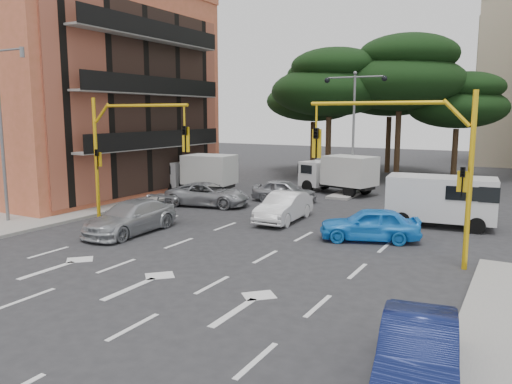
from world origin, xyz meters
The scene contains 21 objects.
ground centered at (0.00, 0.00, 0.00)m, with size 120.00×120.00×0.00m, color #28282B.
median_strip centered at (0.00, 16.00, 0.07)m, with size 1.40×6.00×0.15m, color gray.
apartment_orange centered at (-17.95, 8.00, 6.85)m, with size 15.19×16.15×13.70m.
pine_left_near centered at (-3.94, 21.96, 7.60)m, with size 9.15×9.15×10.23m.
pine_center centered at (1.06, 23.96, 8.30)m, with size 9.98×9.98×11.16m.
pine_left_far centered at (-6.94, 25.96, 6.91)m, with size 8.32×8.32×9.30m.
pine_right centered at (5.06, 25.96, 6.22)m, with size 7.49×7.49×8.37m.
pine_back centered at (-0.94, 28.96, 7.60)m, with size 9.15×9.15×10.23m.
signal_mast_right centered at (6.80, 1.99, 3.88)m, with size 5.79×0.37×6.00m.
signal_mast_left centered at (-6.80, 1.99, 3.88)m, with size 5.79×0.37×6.00m.
street_lamp_left centered at (-11.29, -1.00, 4.72)m, with size 2.08×0.20×8.00m.
street_lamp_center centered at (0.00, 16.00, 5.43)m, with size 4.16×0.36×7.77m.
car_white_hatch centered at (-0.11, 5.89, 0.71)m, with size 1.49×4.28×1.41m, color silver.
car_blue_compact centered at (4.65, 4.23, 0.70)m, with size 1.64×4.09×1.39m, color #1C86E8.
car_silver_wagon centered at (-4.98, 0.43, 0.70)m, with size 1.97×4.83×1.40m, color #A6A9AE.
car_silver_cross_a centered at (-5.71, 7.52, 0.66)m, with size 2.20×4.76×1.32m, color #96999E.
car_silver_cross_b centered at (-2.48, 10.83, 0.66)m, with size 1.55×3.85×1.31m, color #9D9FA5.
car_navy_parked centered at (8.70, -6.36, 0.67)m, with size 1.42×4.08×1.35m, color #0D1644.
van_white centered at (6.75, 8.49, 1.19)m, with size 2.16×4.78×2.39m, color silver, non-canonical shape.
box_truck_a centered at (-9.00, 11.05, 1.29)m, with size 2.20×5.23×2.58m, color white, non-canonical shape.
box_truck_b centered at (-0.75, 15.32, 1.27)m, with size 2.16×5.15×2.53m, color silver, non-canonical shape.
Camera 1 is at (10.34, -15.74, 5.24)m, focal length 35.00 mm.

